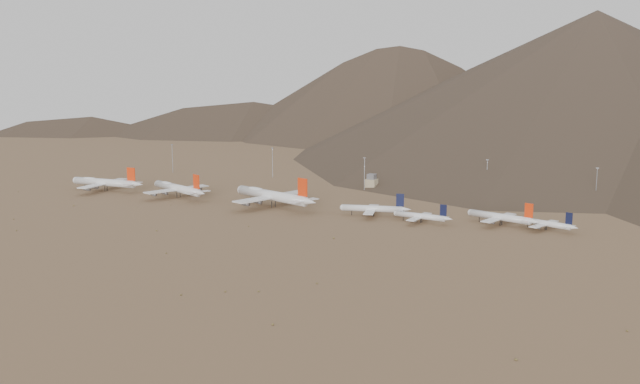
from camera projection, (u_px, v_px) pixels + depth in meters
The scene contains 16 objects.
ground at pixel (256, 214), 459.34m from camera, with size 3000.00×3000.00×0.00m, color olive.
mountain_ridge at pixel (533, 34), 1224.16m from camera, with size 4400.00×1000.00×300.00m.
widebody_west at pixel (105, 182), 543.22m from camera, with size 64.85×50.07×19.27m.
widebody_centre at pixel (178, 188), 516.29m from camera, with size 62.33×49.80×19.40m.
widebody_east at pixel (273, 196), 480.07m from camera, with size 74.42×59.12×22.87m.
narrowbody_a at pixel (374, 209), 450.83m from camera, with size 44.39×32.85×15.03m.
narrowbody_b at pixel (422, 216), 431.45m from camera, with size 38.53×27.77×12.72m.
narrowbody_c at pixel (502, 217), 424.34m from camera, with size 46.10×34.03×15.54m.
narrowbody_d at pixel (547, 224), 411.79m from camera, with size 36.13×26.89×12.35m.
control_tower at pixel (372, 183), 550.48m from camera, with size 8.00×8.00×12.00m.
mast_far_west at pixel (172, 157), 635.90m from camera, with size 2.00×0.60×25.70m.
mast_west at pixel (272, 161), 609.36m from camera, with size 2.00×0.60×25.70m.
mast_centre at pixel (364, 172), 543.43m from camera, with size 2.00×0.60×25.70m.
mast_east at pixel (487, 174), 531.89m from camera, with size 2.00×0.60×25.70m.
mast_far_east at pixel (596, 184), 488.08m from camera, with size 2.00×0.60×25.70m.
desert_scrub at pixel (126, 247), 372.87m from camera, with size 434.85×174.31×0.95m.
Camera 1 is at (240.27, -382.78, 92.92)m, focal length 40.00 mm.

